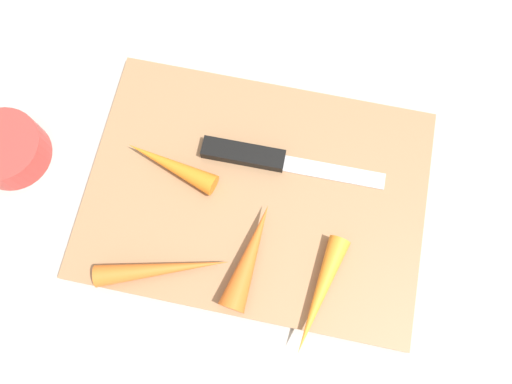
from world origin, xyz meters
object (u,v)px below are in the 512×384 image
object	(u,v)px
carrot_short	(250,255)
carrot_shortest	(171,165)
cutting_board	(256,194)
carrot_long	(320,295)
small_bowl	(7,149)
knife	(255,156)
carrot_longest	(163,269)

from	to	relation	value
carrot_short	carrot_shortest	world-z (taller)	carrot_short
cutting_board	carrot_long	xyz separation A→B (m)	(0.08, -0.09, 0.02)
cutting_board	carrot_long	distance (m)	0.13
carrot_short	small_bowl	bearing A→B (deg)	85.83
knife	small_bowl	world-z (taller)	small_bowl
knife	carrot_short	world-z (taller)	carrot_short
carrot_long	small_bowl	size ratio (longest dim) A/B	1.42
carrot_short	carrot_longest	distance (m)	0.09
carrot_long	knife	bearing A→B (deg)	-134.10
carrot_short	small_bowl	xyz separation A→B (m)	(-0.28, 0.06, -0.01)
carrot_shortest	carrot_long	xyz separation A→B (m)	(0.18, -0.10, -0.00)
cutting_board	carrot_long	bearing A→B (deg)	-48.32
knife	carrot_shortest	size ratio (longest dim) A/B	1.92
knife	carrot_longest	bearing A→B (deg)	-116.10
carrot_longest	small_bowl	xyz separation A→B (m)	(-0.20, 0.09, -0.01)
cutting_board	small_bowl	xyz separation A→B (m)	(-0.27, -0.01, 0.01)
carrot_shortest	carrot_long	bearing A→B (deg)	165.05
knife	carrot_longest	size ratio (longest dim) A/B	1.50
carrot_shortest	carrot_longest	bearing A→B (deg)	115.21
carrot_shortest	carrot_long	world-z (taller)	same
carrot_longest	carrot_long	world-z (taller)	same
carrot_short	carrot_long	xyz separation A→B (m)	(0.08, -0.02, -0.00)
carrot_short	carrot_shortest	size ratio (longest dim) A/B	1.06
knife	carrot_long	xyz separation A→B (m)	(0.09, -0.13, 0.01)
carrot_shortest	carrot_long	size ratio (longest dim) A/B	0.88
carrot_shortest	carrot_short	bearing A→B (deg)	157.66
knife	carrot_shortest	xyz separation A→B (m)	(-0.09, -0.03, 0.01)
carrot_short	carrot_longest	world-z (taller)	carrot_short
cutting_board	carrot_short	world-z (taller)	carrot_short
small_bowl	carrot_long	bearing A→B (deg)	-13.32
cutting_board	carrot_shortest	size ratio (longest dim) A/B	3.45
knife	carrot_long	size ratio (longest dim) A/B	1.68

